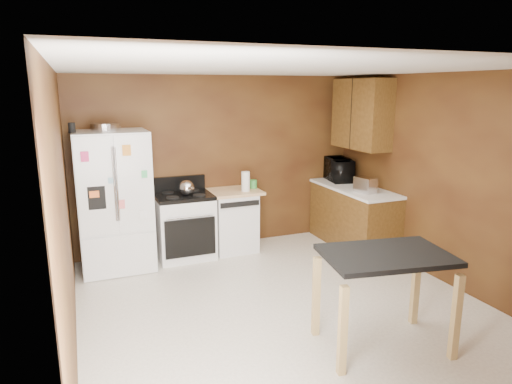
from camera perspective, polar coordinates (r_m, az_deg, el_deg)
floor at (r=5.09m, az=3.65°, el=-14.27°), size 4.50×4.50×0.00m
ceiling at (r=4.53m, az=4.11°, el=15.13°), size 4.50×4.50×0.00m
wall_back at (r=6.71m, az=-4.46°, el=3.68°), size 4.20×0.00×4.20m
wall_front at (r=2.89m, az=23.80°, el=-9.99°), size 4.20×0.00×4.20m
wall_left at (r=4.22m, az=-22.85°, el=-2.85°), size 0.00×4.50×4.50m
wall_right at (r=5.86m, az=22.74°, el=1.36°), size 0.00×4.50×4.50m
roasting_pan at (r=6.02m, az=-18.32°, el=7.73°), size 0.37×0.37×0.09m
pen_cup at (r=5.83m, az=-22.03°, el=7.45°), size 0.08×0.08×0.12m
kettle at (r=6.22m, az=-8.66°, el=0.52°), size 0.21×0.21×0.21m
paper_towel at (r=6.44m, az=-1.31°, el=1.33°), size 0.13×0.13×0.28m
green_canister at (r=6.65m, az=-0.36°, el=1.00°), size 0.13×0.13×0.12m
toaster at (r=6.50m, az=13.50°, el=0.87°), size 0.23×0.32×0.21m
microwave at (r=7.26m, az=10.26°, el=2.69°), size 0.49×0.64×0.32m
refrigerator at (r=6.12m, az=-17.27°, el=-1.11°), size 0.90×0.80×1.80m
gas_range at (r=6.42m, az=-8.94°, el=-4.09°), size 0.76×0.68×1.10m
dishwasher at (r=6.63m, az=-2.90°, el=-3.48°), size 0.78×0.63×0.89m
right_cabinets at (r=6.88m, az=12.34°, el=0.75°), size 0.63×1.58×2.45m
island at (r=4.25m, az=15.86°, el=-9.23°), size 1.21×0.90×0.91m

